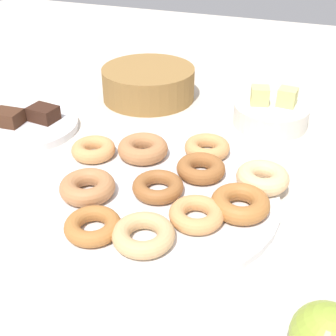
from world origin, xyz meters
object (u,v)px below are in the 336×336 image
at_px(cake_plate, 27,127).
at_px(melon_chunk_left, 260,95).
at_px(donut_7, 196,214).
at_px(donut_9, 94,149).
at_px(donut_1, 241,202).
at_px(donut_10, 93,226).
at_px(basket, 148,83).
at_px(donut_0, 143,235).
at_px(donut_4, 143,149).
at_px(brownie_far, 43,113).
at_px(donut_5, 159,185).
at_px(donut_plate, 161,197).
at_px(brownie_near, 8,117).
at_px(donut_8, 262,178).
at_px(donut_3, 201,168).
at_px(donut_6, 207,148).
at_px(melon_chunk_right, 287,97).
at_px(donut_2, 87,187).
at_px(fruit_bowl, 271,115).

height_order(cake_plate, melon_chunk_left, melon_chunk_left).
relative_size(donut_7, donut_9, 1.02).
height_order(donut_1, donut_10, donut_1).
relative_size(donut_10, basket, 0.37).
distance_m(donut_0, donut_4, 0.23).
bearing_deg(donut_4, donut_1, -25.05).
xyz_separation_m(donut_9, brownie_far, (-0.16, 0.09, 0.00)).
distance_m(donut_1, melon_chunk_left, 0.33).
distance_m(donut_5, melon_chunk_left, 0.34).
bearing_deg(donut_4, donut_10, -85.39).
distance_m(donut_plate, brownie_far, 0.36).
bearing_deg(donut_9, donut_5, -22.54).
height_order(cake_plate, brownie_near, brownie_near).
bearing_deg(melon_chunk_left, donut_8, -77.64).
relative_size(cake_plate, basket, 0.96).
distance_m(brownie_near, basket, 0.33).
distance_m(donut_3, donut_6, 0.07).
xyz_separation_m(donut_10, brownie_near, (-0.32, 0.23, 0.01)).
bearing_deg(donut_3, brownie_near, 174.87).
bearing_deg(donut_7, cake_plate, 157.60).
xyz_separation_m(donut_plate, melon_chunk_left, (0.09, 0.33, 0.06)).
bearing_deg(melon_chunk_right, donut_10, -113.45).
bearing_deg(donut_6, donut_7, -78.22).
relative_size(donut_8, donut_9, 1.08).
xyz_separation_m(donut_3, cake_plate, (-0.39, 0.05, -0.02)).
height_order(donut_2, basket, basket).
relative_size(donut_5, donut_8, 0.95).
xyz_separation_m(donut_5, basket, (-0.17, 0.36, 0.01)).
bearing_deg(donut_4, melon_chunk_right, 48.21).
xyz_separation_m(cake_plate, basket, (0.17, 0.24, 0.03)).
xyz_separation_m(donut_6, donut_10, (-0.09, -0.26, -0.00)).
bearing_deg(donut_6, melon_chunk_right, 60.26).
relative_size(donut_plate, donut_4, 4.14).
xyz_separation_m(donut_3, fruit_bowl, (0.07, 0.25, -0.00)).
bearing_deg(brownie_near, cake_plate, 26.57).
height_order(donut_0, donut_6, same).
distance_m(donut_3, donut_5, 0.09).
bearing_deg(basket, donut_0, -68.02).
relative_size(donut_10, melon_chunk_right, 2.23).
bearing_deg(melon_chunk_right, donut_6, -119.74).
bearing_deg(donut_0, fruit_bowl, 77.41).
bearing_deg(donut_1, melon_chunk_left, 96.33).
height_order(fruit_bowl, melon_chunk_left, melon_chunk_left).
xyz_separation_m(cake_plate, melon_chunk_left, (0.44, 0.20, 0.05)).
bearing_deg(donut_7, donut_6, 101.78).
distance_m(donut_0, brownie_near, 0.45).
bearing_deg(donut_1, donut_10, -145.72).
bearing_deg(donut_10, donut_5, 68.04).
distance_m(brownie_near, melon_chunk_right, 0.57).
xyz_separation_m(donut_1, donut_4, (-0.20, 0.09, 0.00)).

